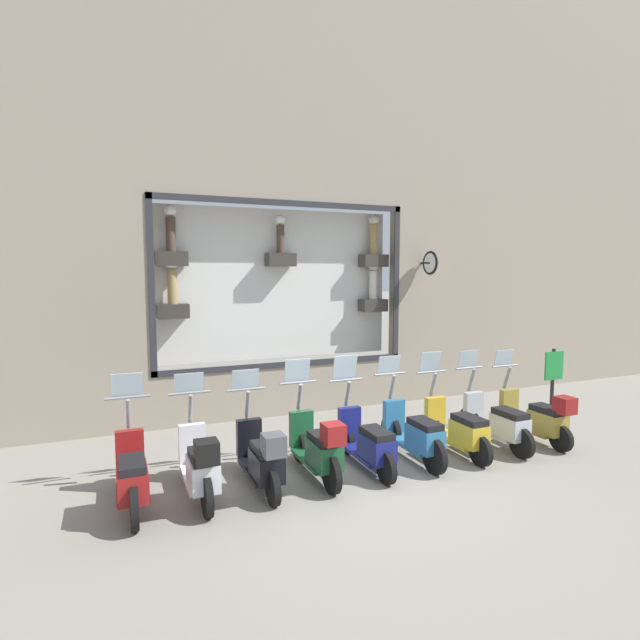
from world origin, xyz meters
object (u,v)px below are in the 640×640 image
scooter_white_7 (200,466)px  scooter_teal_3 (415,434)px  scooter_red_8 (132,476)px  scooter_navy_4 (368,443)px  scooter_silver_1 (498,423)px  shop_sign_post (553,386)px  scooter_black_6 (262,458)px  scooter_yellow_2 (458,429)px  scooter_olive_0 (538,417)px  scooter_green_5 (318,448)px

scooter_white_7 → scooter_teal_3: bearing=-88.9°
scooter_red_8 → scooter_navy_4: bearing=-90.1°
scooter_silver_1 → shop_sign_post: scooter_silver_1 is taller
scooter_silver_1 → scooter_navy_4: size_ratio=1.00×
scooter_teal_3 → shop_sign_post: size_ratio=1.17×
scooter_black_6 → scooter_white_7: (0.01, 0.84, 0.01)m
scooter_silver_1 → scooter_yellow_2: 0.84m
scooter_yellow_2 → scooter_white_7: bearing=90.8°
scooter_red_8 → scooter_silver_1: bearing=-90.0°
scooter_teal_3 → scooter_olive_0: bearing=-91.7°
scooter_teal_3 → scooter_navy_4: bearing=90.3°
scooter_olive_0 → scooter_white_7: scooter_white_7 is taller
scooter_yellow_2 → scooter_green_5: scooter_green_5 is taller
scooter_silver_1 → shop_sign_post: (0.48, -1.77, 0.40)m
scooter_navy_4 → scooter_black_6: bearing=92.3°
scooter_olive_0 → shop_sign_post: 1.14m
scooter_yellow_2 → scooter_white_7: scooter_yellow_2 is taller
scooter_yellow_2 → scooter_green_5: (-0.05, 2.53, 0.06)m
scooter_olive_0 → scooter_white_7: (0.01, 5.91, 0.02)m
scooter_red_8 → shop_sign_post: 7.70m
scooter_navy_4 → scooter_green_5: size_ratio=0.99×
scooter_navy_4 → scooter_green_5: 0.85m
scooter_green_5 → scooter_red_8: bearing=88.7°
scooter_red_8 → shop_sign_post: (0.47, -7.68, 0.38)m
scooter_navy_4 → scooter_silver_1: bearing=-90.0°
scooter_green_5 → scooter_teal_3: bearing=-88.0°
scooter_teal_3 → scooter_white_7: scooter_teal_3 is taller
scooter_silver_1 → scooter_white_7: bearing=90.7°
scooter_yellow_2 → scooter_teal_3: 0.84m
scooter_olive_0 → scooter_white_7: bearing=89.9°
scooter_silver_1 → shop_sign_post: 1.87m
scooter_navy_4 → shop_sign_post: bearing=-83.6°
scooter_white_7 → scooter_yellow_2: bearing=-89.2°
scooter_silver_1 → scooter_teal_3: scooter_teal_3 is taller
shop_sign_post → scooter_olive_0: bearing=120.8°
scooter_yellow_2 → shop_sign_post: bearing=-79.6°
scooter_teal_3 → scooter_red_8: scooter_red_8 is taller
scooter_olive_0 → scooter_silver_1: (0.07, 0.84, -0.02)m
scooter_navy_4 → scooter_red_8: size_ratio=0.99×
scooter_olive_0 → shop_sign_post: size_ratio=1.15×
shop_sign_post → scooter_white_7: bearing=94.5°
scooter_green_5 → scooter_red_8: 2.54m
scooter_white_7 → scooter_silver_1: bearing=-89.3°
scooter_yellow_2 → scooter_olive_0: bearing=-92.4°
scooter_yellow_2 → scooter_red_8: size_ratio=0.99×
scooter_teal_3 → scooter_red_8: bearing=90.0°
scooter_navy_4 → shop_sign_post: (0.48, -4.30, 0.40)m
scooter_yellow_2 → scooter_black_6: bearing=91.1°
scooter_silver_1 → shop_sign_post: size_ratio=1.16×
scooter_black_6 → scooter_white_7: 0.84m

